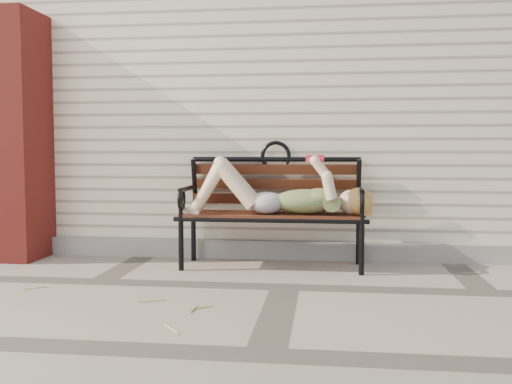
# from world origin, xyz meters

# --- Properties ---
(ground) EXTENTS (80.00, 80.00, 0.00)m
(ground) POSITION_xyz_m (0.00, 0.00, 0.00)
(ground) COLOR gray
(ground) RESTS_ON ground
(house_wall) EXTENTS (8.00, 4.00, 3.00)m
(house_wall) POSITION_xyz_m (0.00, 3.00, 1.50)
(house_wall) COLOR beige
(house_wall) RESTS_ON ground
(foundation_strip) EXTENTS (8.00, 0.10, 0.15)m
(foundation_strip) POSITION_xyz_m (0.00, 0.97, 0.07)
(foundation_strip) COLOR gray
(foundation_strip) RESTS_ON ground
(brick_pillar) EXTENTS (0.50, 0.50, 2.00)m
(brick_pillar) POSITION_xyz_m (-2.30, 0.75, 1.00)
(brick_pillar) COLOR maroon
(brick_pillar) RESTS_ON ground
(garden_bench) EXTENTS (1.49, 0.59, 0.96)m
(garden_bench) POSITION_xyz_m (-0.14, 0.72, 0.54)
(garden_bench) COLOR black
(garden_bench) RESTS_ON ground
(reading_woman) EXTENTS (1.41, 0.32, 0.44)m
(reading_woman) POSITION_xyz_m (-0.13, 0.60, 0.57)
(reading_woman) COLOR #0B384D
(reading_woman) RESTS_ON ground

